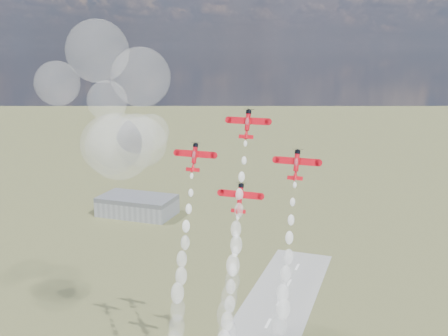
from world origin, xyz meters
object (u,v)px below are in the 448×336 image
Objects in this scene: plane_lead at (248,123)px; plane_right at (296,164)px; hangar at (137,205)px; plane_left at (194,157)px; plane_slot at (240,197)px.

plane_lead is 18.61m from plane_right.
plane_lead is 1.00× the size of plane_right.
plane_left is at bearing -55.85° from hangar.
plane_left and plane_right have the same top height.
plane_lead is at bearing -51.71° from hangar.
plane_slot is at bearing -52.88° from hangar.
plane_right is at bearing 12.61° from plane_slot.
plane_lead is 21.34m from plane_slot.
plane_right is at bearing -12.61° from plane_lead.
hangar is 4.15× the size of plane_right.
hangar is 215.95m from plane_slot.
plane_lead is 1.00× the size of plane_left.
plane_lead is at bearing 167.39° from plane_right.
hangar is at bearing 128.29° from plane_lead.
hangar is 217.74m from plane_lead.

